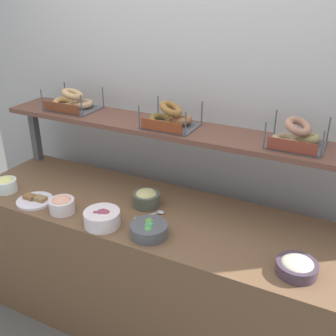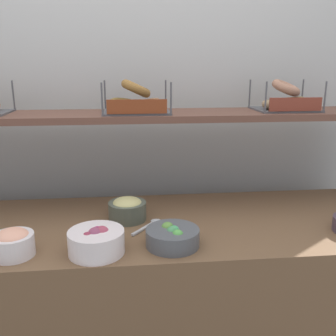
# 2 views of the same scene
# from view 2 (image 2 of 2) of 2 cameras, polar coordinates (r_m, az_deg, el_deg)

# --- Properties ---
(back_wall) EXTENTS (3.49, 0.06, 2.40)m
(back_wall) POSITION_cam_2_polar(r_m,az_deg,el_deg) (2.06, -5.19, 6.95)
(back_wall) COLOR #B3B3B0
(back_wall) RESTS_ON ground_plane
(deli_counter) EXTENTS (2.29, 0.70, 0.85)m
(deli_counter) POSITION_cam_2_polar(r_m,az_deg,el_deg) (1.83, -4.27, -20.51)
(deli_counter) COLOR brown
(deli_counter) RESTS_ON ground_plane
(upper_shelf) EXTENTS (2.25, 0.32, 0.03)m
(upper_shelf) POSITION_cam_2_polar(r_m,az_deg,el_deg) (1.77, -5.09, 7.75)
(upper_shelf) COLOR brown
(upper_shelf) RESTS_ON shelf_riser_left
(bowl_beet_salad) EXTENTS (0.20, 0.20, 0.10)m
(bowl_beet_salad) POSITION_cam_2_polar(r_m,az_deg,el_deg) (1.38, -10.60, -10.63)
(bowl_beet_salad) COLOR white
(bowl_beet_salad) RESTS_ON deli_counter
(bowl_hummus) EXTENTS (0.16, 0.16, 0.10)m
(bowl_hummus) POSITION_cam_2_polar(r_m,az_deg,el_deg) (1.64, -6.07, -6.06)
(bowl_hummus) COLOR #4B5144
(bowl_hummus) RESTS_ON deli_counter
(bowl_veggie_mix) EXTENTS (0.20, 0.20, 0.08)m
(bowl_veggie_mix) POSITION_cam_2_polar(r_m,az_deg,el_deg) (1.42, 0.68, -10.16)
(bowl_veggie_mix) COLOR #505257
(bowl_veggie_mix) RESTS_ON deli_counter
(bowl_lox_spread) EXTENTS (0.15, 0.15, 0.10)m
(bowl_lox_spread) POSITION_cam_2_polar(r_m,az_deg,el_deg) (1.45, -22.12, -10.26)
(bowl_lox_spread) COLOR silver
(bowl_lox_spread) RESTS_ON deli_counter
(serving_spoon_near_plate) EXTENTS (0.13, 0.14, 0.01)m
(serving_spoon_near_plate) POSITION_cam_2_polar(r_m,az_deg,el_deg) (1.59, -2.65, -8.37)
(serving_spoon_near_plate) COLOR #B7B7BC
(serving_spoon_near_plate) RESTS_ON deli_counter
(bagel_basket_cinnamon_raisin) EXTENTS (0.30, 0.26, 0.16)m
(bagel_basket_cinnamon_raisin) POSITION_cam_2_polar(r_m,az_deg,el_deg) (1.75, -4.81, 9.82)
(bagel_basket_cinnamon_raisin) COLOR #4C4C51
(bagel_basket_cinnamon_raisin) RESTS_ON upper_shelf
(bagel_basket_everything) EXTENTS (0.28, 0.26, 0.15)m
(bagel_basket_everything) POSITION_cam_2_polar(r_m,az_deg,el_deg) (1.93, 17.01, 9.65)
(bagel_basket_everything) COLOR #4C4C51
(bagel_basket_everything) RESTS_ON upper_shelf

